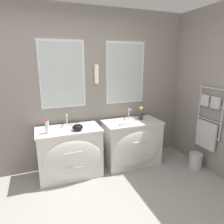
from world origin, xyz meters
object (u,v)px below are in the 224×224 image
object	(u,v)px
vanity_right	(132,143)
amenity_bowl	(78,127)
flower_vase	(141,114)
vanity_left	(70,153)
toiletry_bottle	(47,127)
waste_bin	(195,161)

from	to	relation	value
vanity_right	amenity_bowl	bearing A→B (deg)	-174.87
vanity_right	flower_vase	xyz separation A→B (m)	(0.20, 0.08, 0.48)
vanity_left	vanity_right	distance (m)	1.07
vanity_right	toiletry_bottle	distance (m)	1.46
vanity_left	toiletry_bottle	xyz separation A→B (m)	(-0.31, -0.05, 0.47)
vanity_right	flower_vase	distance (m)	0.52
flower_vase	waste_bin	world-z (taller)	flower_vase
vanity_right	flower_vase	bearing A→B (deg)	23.38
amenity_bowl	waste_bin	xyz separation A→B (m)	(1.88, -0.44, -0.68)
amenity_bowl	vanity_left	bearing A→B (deg)	144.26
vanity_left	toiletry_bottle	distance (m)	0.57
vanity_right	amenity_bowl	xyz separation A→B (m)	(-0.95, -0.09, 0.43)
vanity_left	waste_bin	xyz separation A→B (m)	(2.00, -0.53, -0.25)
waste_bin	amenity_bowl	bearing A→B (deg)	166.70
vanity_left	vanity_right	size ratio (longest dim) A/B	1.00
vanity_right	waste_bin	size ratio (longest dim) A/B	3.56
flower_vase	waste_bin	size ratio (longest dim) A/B	0.84
vanity_left	flower_vase	bearing A→B (deg)	3.83
vanity_right	amenity_bowl	world-z (taller)	amenity_bowl
vanity_right	vanity_left	bearing A→B (deg)	180.00
vanity_left	toiletry_bottle	world-z (taller)	toiletry_bottle
vanity_left	flower_vase	xyz separation A→B (m)	(1.27, 0.08, 0.48)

